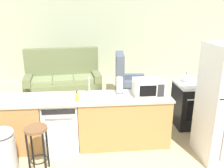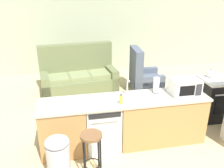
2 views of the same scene
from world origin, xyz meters
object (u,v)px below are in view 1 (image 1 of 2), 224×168
at_px(microwave, 148,87).
at_px(armchair, 127,85).
at_px(couch, 63,81).
at_px(dishwasher, 62,124).
at_px(stove_range, 194,104).
at_px(bar_stool, 37,140).
at_px(kettle, 186,78).
at_px(paper_towel_roll, 119,85).
at_px(soap_bottle, 77,97).
at_px(trash_bin, 4,151).

bearing_deg(microwave, armchair, 90.09).
distance_m(couch, armchair, 1.77).
height_order(dishwasher, armchair, armchair).
xyz_separation_m(dishwasher, microwave, (1.49, -0.00, 0.62)).
relative_size(dishwasher, stove_range, 0.93).
height_order(microwave, bar_stool, microwave).
xyz_separation_m(kettle, couch, (-2.68, 1.94, -0.59)).
bearing_deg(paper_towel_roll, microwave, -18.12).
height_order(dishwasher, kettle, kettle).
xyz_separation_m(soap_bottle, bar_stool, (-0.56, -0.54, -0.44)).
bearing_deg(soap_bottle, armchair, 63.60).
bearing_deg(armchair, kettle, -58.80).
bearing_deg(paper_towel_roll, couch, 117.10).
relative_size(stove_range, soap_bottle, 5.11).
distance_m(soap_bottle, bar_stool, 0.89).
relative_size(microwave, kettle, 2.44).
relative_size(dishwasher, couch, 0.40).
bearing_deg(paper_towel_roll, stove_range, 13.99).
distance_m(soap_bottle, kettle, 2.30).
distance_m(dishwasher, microwave, 1.61).
xyz_separation_m(paper_towel_roll, couch, (-1.26, 2.46, -0.64)).
xyz_separation_m(soap_bottle, kettle, (2.14, 0.84, 0.01)).
bearing_deg(armchair, microwave, -89.91).
height_order(stove_range, armchair, armchair).
height_order(paper_towel_roll, soap_bottle, paper_towel_roll).
xyz_separation_m(paper_towel_roll, armchair, (0.47, 2.09, -0.69)).
relative_size(paper_towel_roll, bar_stool, 0.38).
height_order(kettle, armchair, armchair).
height_order(trash_bin, armchair, armchair).
bearing_deg(bar_stool, soap_bottle, 44.05).
bearing_deg(paper_towel_roll, armchair, 77.32).
distance_m(microwave, bar_stool, 1.96).
relative_size(kettle, couch, 0.10).
xyz_separation_m(kettle, armchair, (-0.95, 1.57, -0.64)).
distance_m(microwave, trash_bin, 2.44).
height_order(microwave, soap_bottle, microwave).
height_order(paper_towel_roll, trash_bin, paper_towel_roll).
bearing_deg(soap_bottle, trash_bin, -153.07).
relative_size(microwave, couch, 0.24).
xyz_separation_m(microwave, trash_bin, (-2.24, -0.69, -0.66)).
distance_m(paper_towel_roll, soap_bottle, 0.79).
distance_m(paper_towel_roll, armchair, 2.25).
relative_size(microwave, bar_stool, 0.68).
bearing_deg(bar_stool, couch, 89.59).
bearing_deg(kettle, armchair, 121.20).
bearing_deg(trash_bin, soap_bottle, 26.93).
height_order(soap_bottle, kettle, kettle).
distance_m(microwave, armchair, 2.35).
height_order(paper_towel_roll, kettle, paper_towel_roll).
bearing_deg(dishwasher, microwave, -0.05).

